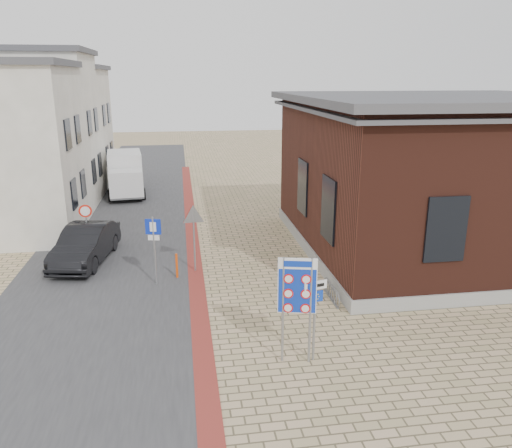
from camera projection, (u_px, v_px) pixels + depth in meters
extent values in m
plane|color=tan|center=(268.00, 336.00, 15.11)|extent=(120.00, 120.00, 0.00)
cube|color=#38383A|center=(128.00, 214.00, 28.54)|extent=(7.00, 60.00, 0.02)
cube|color=maroon|center=(192.00, 237.00, 24.30)|extent=(0.60, 40.00, 0.02)
cube|color=gray|center=(434.00, 241.00, 22.98)|extent=(12.15, 12.15, 0.50)
cube|color=#461F16|center=(441.00, 172.00, 22.05)|extent=(12.00, 12.00, 6.00)
cube|color=#4A4B4F|center=(449.00, 98.00, 21.16)|extent=(13.00, 13.00, 0.30)
cube|color=#4A4B4F|center=(448.00, 108.00, 21.27)|extent=(12.70, 12.70, 0.15)
cube|color=black|center=(329.00, 209.00, 18.54)|extent=(0.12, 1.60, 2.40)
cube|color=black|center=(303.00, 187.00, 22.33)|extent=(0.12, 1.60, 2.40)
cube|color=black|center=(446.00, 229.00, 16.11)|extent=(1.40, 0.12, 2.20)
cube|color=black|center=(74.00, 194.00, 23.65)|extent=(0.10, 1.10, 1.40)
cube|color=black|center=(83.00, 184.00, 25.92)|extent=(0.10, 1.10, 1.40)
cube|color=black|center=(68.00, 134.00, 22.85)|extent=(0.10, 1.10, 1.40)
cube|color=black|center=(77.00, 129.00, 25.13)|extent=(0.10, 1.10, 1.40)
cube|color=beige|center=(32.00, 132.00, 29.34)|extent=(7.00, 6.00, 8.80)
cube|color=#4A4B4F|center=(21.00, 51.00, 28.05)|extent=(7.40, 6.40, 0.30)
cube|color=black|center=(94.00, 171.00, 29.34)|extent=(0.10, 1.10, 1.40)
cube|color=black|center=(100.00, 164.00, 31.61)|extent=(0.10, 1.10, 1.40)
cube|color=black|center=(89.00, 123.00, 28.54)|extent=(0.10, 1.10, 1.40)
cube|color=black|center=(96.00, 119.00, 30.82)|extent=(0.10, 1.10, 1.40)
cube|color=beige|center=(56.00, 129.00, 35.14)|extent=(7.00, 6.00, 8.00)
cube|color=#4A4B4F|center=(49.00, 67.00, 33.97)|extent=(7.40, 6.40, 0.30)
cube|color=black|center=(107.00, 156.00, 35.02)|extent=(0.10, 1.10, 1.40)
cube|color=black|center=(112.00, 151.00, 37.30)|extent=(0.10, 1.10, 1.40)
cube|color=black|center=(104.00, 115.00, 34.23)|extent=(0.10, 1.10, 1.40)
cube|color=black|center=(108.00, 113.00, 36.50)|extent=(0.10, 1.10, 1.40)
torus|color=slate|center=(337.00, 299.00, 16.93)|extent=(0.04, 0.60, 0.60)
torus|color=slate|center=(334.00, 296.00, 17.22)|extent=(0.04, 0.60, 0.60)
torus|color=slate|center=(332.00, 292.00, 17.50)|extent=(0.04, 0.60, 0.60)
torus|color=slate|center=(329.00, 289.00, 17.79)|extent=(0.04, 0.60, 0.60)
torus|color=slate|center=(327.00, 285.00, 18.07)|extent=(0.04, 0.60, 0.60)
cube|color=slate|center=(331.00, 299.00, 17.57)|extent=(0.08, 1.60, 0.04)
imported|color=black|center=(86.00, 244.00, 20.92)|extent=(2.42, 4.95, 1.56)
cube|color=slate|center=(127.00, 189.00, 32.83)|extent=(2.59, 5.41, 0.24)
cube|color=white|center=(126.00, 183.00, 30.91)|extent=(2.20, 1.86, 1.55)
cube|color=black|center=(126.00, 181.00, 30.16)|extent=(1.83, 0.28, 0.77)
cube|color=white|center=(125.00, 168.00, 33.28)|extent=(2.50, 3.69, 2.13)
cylinder|color=black|center=(110.00, 196.00, 31.16)|extent=(0.33, 0.79, 0.77)
cylinder|color=black|center=(143.00, 194.00, 31.66)|extent=(0.33, 0.79, 0.77)
cylinder|color=black|center=(111.00, 186.00, 34.03)|extent=(0.33, 0.79, 0.77)
cylinder|color=black|center=(141.00, 184.00, 34.53)|extent=(0.33, 0.79, 0.77)
cylinder|color=gray|center=(283.00, 311.00, 13.36)|extent=(0.07, 0.07, 3.03)
cylinder|color=gray|center=(310.00, 312.00, 13.31)|extent=(0.07, 0.07, 3.03)
cube|color=white|center=(297.00, 286.00, 13.12)|extent=(1.02, 0.28, 1.56)
cube|color=#0E31AE|center=(297.00, 286.00, 13.12)|extent=(0.98, 0.27, 1.52)
cube|color=white|center=(298.00, 264.00, 12.95)|extent=(0.98, 0.28, 0.29)
cylinder|color=gray|center=(314.00, 319.00, 13.48)|extent=(0.07, 0.07, 2.50)
cube|color=white|center=(316.00, 285.00, 13.20)|extent=(0.66, 0.21, 0.24)
cube|color=#0F38B7|center=(315.00, 297.00, 13.30)|extent=(0.45, 0.16, 0.30)
cylinder|color=gray|center=(155.00, 251.00, 18.50)|extent=(0.07, 0.07, 2.64)
cube|color=#0E28B1|center=(153.00, 227.00, 18.23)|extent=(0.58, 0.17, 0.58)
cube|color=white|center=(154.00, 238.00, 18.35)|extent=(0.42, 0.13, 0.19)
cylinder|color=gray|center=(194.00, 240.00, 19.77)|extent=(0.07, 0.07, 2.63)
cylinder|color=gray|center=(87.00, 231.00, 21.43)|extent=(0.07, 0.07, 2.33)
cylinder|color=red|center=(85.00, 211.00, 21.17)|extent=(0.55, 0.08, 0.55)
cylinder|color=#E94A0C|center=(177.00, 266.00, 19.32)|extent=(0.11, 0.11, 0.99)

